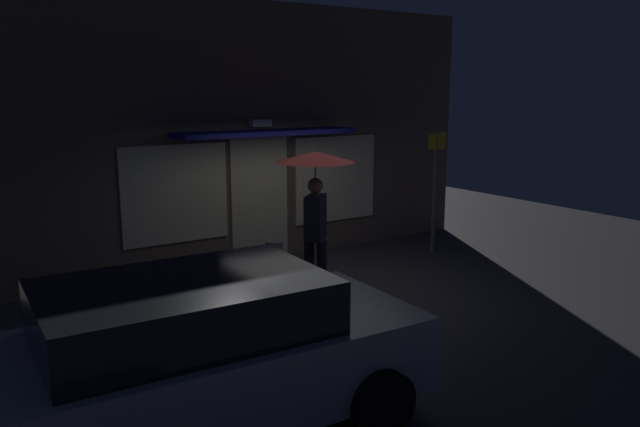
{
  "coord_description": "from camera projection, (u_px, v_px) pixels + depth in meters",
  "views": [
    {
      "loc": [
        -5.13,
        -7.41,
        3.03
      ],
      "look_at": [
        -0.08,
        0.15,
        1.21
      ],
      "focal_mm": 35.14,
      "sensor_mm": 36.0,
      "label": 1
    }
  ],
  "objects": [
    {
      "name": "sidewalk_bollard",
      "position": [
        274.0,
        255.0,
        10.64
      ],
      "size": [
        0.29,
        0.29,
        0.49
      ],
      "primitive_type": "cylinder",
      "color": "slate",
      "rests_on": "ground"
    },
    {
      "name": "ground_plane",
      "position": [
        330.0,
        293.0,
        9.43
      ],
      "size": [
        18.0,
        18.0,
        0.0
      ],
      "primitive_type": "plane",
      "color": "#38353A"
    },
    {
      "name": "building_facade",
      "position": [
        254.0,
        136.0,
        10.9
      ],
      "size": [
        9.14,
        1.0,
        4.48
      ],
      "color": "brown",
      "rests_on": "ground"
    },
    {
      "name": "person_with_umbrella",
      "position": [
        315.0,
        185.0,
        9.13
      ],
      "size": [
        1.16,
        1.16,
        2.13
      ],
      "rotation": [
        0.0,
        0.0,
        0.74
      ],
      "color": "black",
      "rests_on": "ground"
    },
    {
      "name": "street_sign_post",
      "position": [
        435.0,
        182.0,
        11.53
      ],
      "size": [
        0.4,
        0.07,
        2.34
      ],
      "color": "#595B60",
      "rests_on": "ground"
    },
    {
      "name": "parked_car",
      "position": [
        187.0,
        358.0,
        5.38
      ],
      "size": [
        4.27,
        2.09,
        1.44
      ],
      "rotation": [
        0.0,
        0.0,
        -0.04
      ],
      "color": "#A5A8AD",
      "rests_on": "ground"
    }
  ]
}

